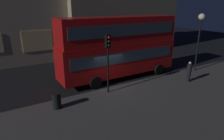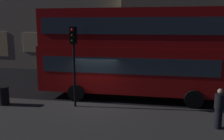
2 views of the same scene
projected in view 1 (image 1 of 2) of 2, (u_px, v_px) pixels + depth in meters
ground_plane at (109, 86)px, 15.72m from camera, size 80.00×80.00×0.00m
sidewalk_slab at (147, 110)px, 11.96m from camera, size 44.00×8.27×0.12m
double_decker_bus at (119, 45)px, 16.73m from camera, size 10.71×2.82×5.26m
traffic_light_near_kerb at (108, 52)px, 13.39m from camera, size 0.35×0.38×4.15m
street_lamp at (200, 27)px, 17.87m from camera, size 0.58×0.58×5.32m
pedestrian at (189, 71)px, 16.08m from camera, size 0.39×0.39×1.70m
litter_bin at (57, 101)px, 11.94m from camera, size 0.52×0.52×0.97m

